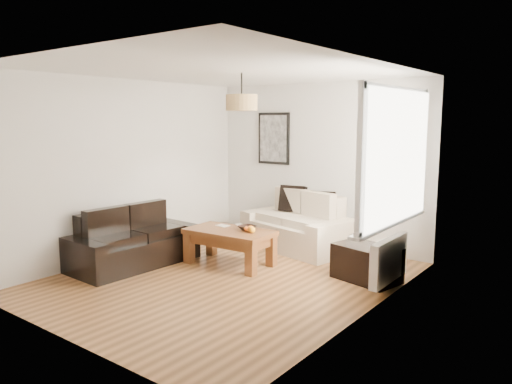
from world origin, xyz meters
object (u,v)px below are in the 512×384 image
Objects in this scene: ottoman at (367,263)px; coffee_table at (230,247)px; loveseat_cream at (297,222)px; sofa_leather at (134,238)px.

coffee_table is at bearing -164.14° from ottoman.
loveseat_cream is at bearing 77.45° from coffee_table.
coffee_table is 1.55× the size of ottoman.
coffee_table is (1.06, 0.82, -0.13)m from sofa_leather.
sofa_leather reaches higher than coffee_table.
sofa_leather is 3.18m from ottoman.
coffee_table is at bearing -90.52° from loveseat_cream.
coffee_table is 1.90m from ottoman.
loveseat_cream is 0.97× the size of sofa_leather.
loveseat_cream is at bearing 153.13° from ottoman.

